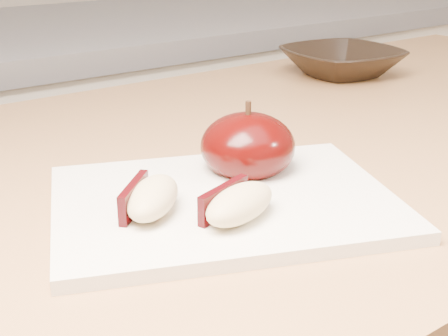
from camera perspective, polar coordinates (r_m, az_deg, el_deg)
back_cabinet at (r=1.40m, az=-18.05°, el=-7.37°), size 2.40×0.62×0.94m
cutting_board at (r=0.52m, az=-0.00°, el=-3.13°), size 0.34×0.30×0.01m
apple_half at (r=0.57m, az=2.18°, el=2.02°), size 0.11×0.11×0.07m
apple_wedge_a at (r=0.49m, az=-6.73°, el=-2.69°), size 0.08×0.08×0.03m
apple_wedge_b at (r=0.47m, az=1.28°, el=-3.24°), size 0.08×0.06×0.03m
bowl at (r=1.00m, az=10.69°, el=9.53°), size 0.19×0.19×0.04m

